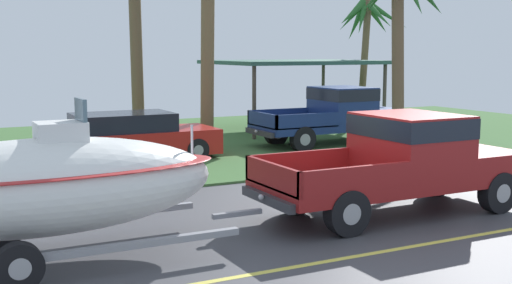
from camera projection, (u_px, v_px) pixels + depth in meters
ground at (199, 155)px, 19.65m from camera, size 36.00×22.00×0.11m
pickup_truck_towing at (408, 158)px, 12.57m from camera, size 5.57×1.99×1.90m
boat_on_trailer at (44, 186)px, 9.49m from camera, size 6.39×2.22×2.40m
parked_pickup_background at (341, 113)px, 21.67m from camera, size 5.55×1.98×1.91m
parked_sedan_near at (129, 138)px, 18.35m from camera, size 4.80×1.93×1.38m
carport_awning at (293, 64)px, 25.49m from camera, size 6.10×4.78×2.72m
palm_tree_near_left at (365, 25)px, 27.46m from camera, size 2.90×3.29×5.36m
palm_tree_far_left at (402, 5)px, 18.96m from camera, size 3.36×2.98×5.82m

